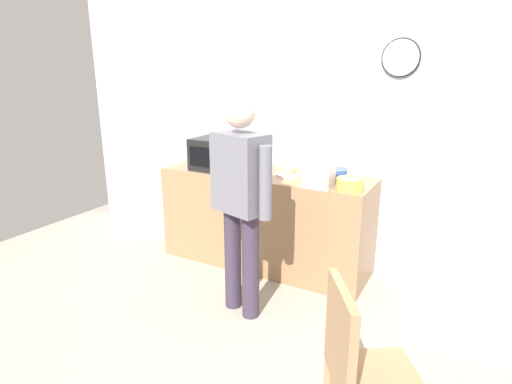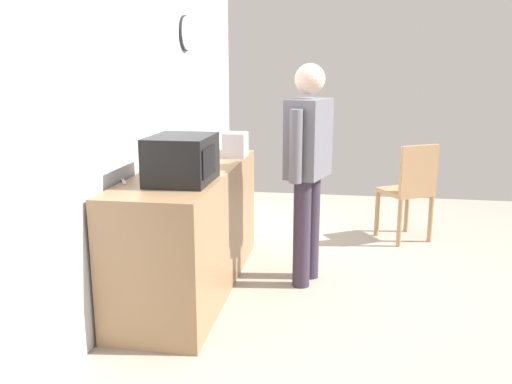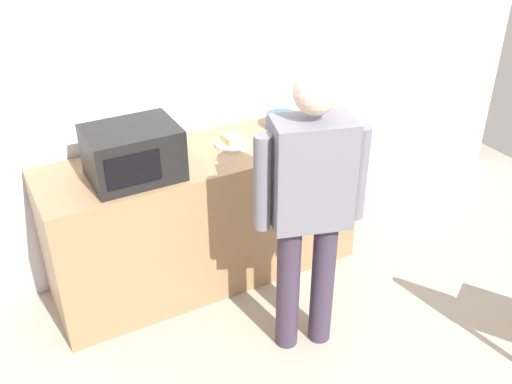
% 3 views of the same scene
% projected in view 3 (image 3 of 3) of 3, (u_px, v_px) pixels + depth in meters
% --- Properties ---
extents(ground_plane, '(6.00, 6.00, 0.00)m').
position_uv_depth(ground_plane, '(336.00, 384.00, 3.17)').
color(ground_plane, '#9E9384').
extents(back_wall, '(5.40, 0.13, 2.60)m').
position_uv_depth(back_wall, '(205.00, 68.00, 3.72)').
color(back_wall, silver).
rests_on(back_wall, ground_plane).
extents(kitchen_counter, '(1.99, 0.62, 0.91)m').
position_uv_depth(kitchen_counter, '(205.00, 217.00, 3.78)').
color(kitchen_counter, '#93704C').
rests_on(kitchen_counter, ground_plane).
extents(microwave, '(0.50, 0.39, 0.30)m').
position_uv_depth(microwave, '(133.00, 153.00, 3.23)').
color(microwave, black).
rests_on(microwave, kitchen_counter).
extents(sandwich_plate, '(0.22, 0.22, 0.07)m').
position_uv_depth(sandwich_plate, '(233.00, 142.00, 3.65)').
color(sandwich_plate, white).
rests_on(sandwich_plate, kitchen_counter).
extents(salad_bowl, '(0.21, 0.21, 0.09)m').
position_uv_depth(salad_bowl, '(282.00, 121.00, 3.86)').
color(salad_bowl, '#33519E').
rests_on(salad_bowl, kitchen_counter).
extents(cereal_bowl, '(0.22, 0.22, 0.09)m').
position_uv_depth(cereal_bowl, '(332.00, 129.00, 3.75)').
color(cereal_bowl, gold).
rests_on(cereal_bowl, kitchen_counter).
extents(toaster, '(0.22, 0.18, 0.20)m').
position_uv_depth(toaster, '(305.00, 132.00, 3.58)').
color(toaster, silver).
rests_on(toaster, kitchen_counter).
extents(fork_utensil, '(0.16, 0.10, 0.01)m').
position_uv_depth(fork_utensil, '(105.00, 153.00, 3.55)').
color(fork_utensil, silver).
rests_on(fork_utensil, kitchen_counter).
extents(spoon_utensil, '(0.06, 0.17, 0.01)m').
position_uv_depth(spoon_utensil, '(161.00, 144.00, 3.65)').
color(spoon_utensil, silver).
rests_on(spoon_utensil, kitchen_counter).
extents(person_standing, '(0.57, 0.35, 1.66)m').
position_uv_depth(person_standing, '(310.00, 199.00, 2.98)').
color(person_standing, '#382D40').
rests_on(person_standing, ground_plane).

